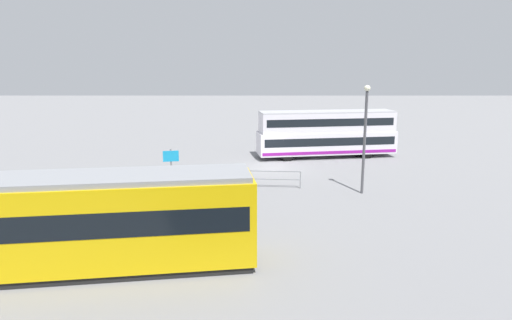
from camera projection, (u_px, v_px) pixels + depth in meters
ground_plane at (271, 168)px, 32.04m from camera, size 160.00×160.00×0.00m
double_decker_bus at (326, 134)px, 35.50m from camera, size 11.52×4.15×3.79m
tram_yellow at (75, 222)px, 15.65m from camera, size 13.17×4.39×3.56m
pedestrian_near_railing at (240, 175)px, 26.21m from camera, size 0.42×0.42×1.64m
pedestrian_railing at (229, 175)px, 26.85m from camera, size 8.81×0.80×1.08m
info_sign at (171, 162)px, 25.98m from camera, size 0.92×0.24×2.52m
street_lamp at (365, 131)px, 24.88m from camera, size 0.36×0.36×6.31m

